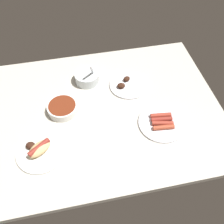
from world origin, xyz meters
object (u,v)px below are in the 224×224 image
bowl_chili (62,108)px  plate_sausages (162,123)px  plate_grilled_meat (128,85)px  plate_hotdog_assembled (40,150)px  bowl_coleslaw (87,77)px

bowl_chili → plate_sausages: size_ratio=0.66×
plate_grilled_meat → plate_sausages: size_ratio=0.91×
plate_grilled_meat → bowl_chili: bearing=-163.8°
bowl_chili → plate_sausages: bowl_chili is taller
bowl_chili → plate_hotdog_assembled: plate_hotdog_assembled is taller
plate_grilled_meat → plate_hotdog_assembled: plate_hotdog_assembled is taller
bowl_chili → plate_hotdog_assembled: size_ratio=0.68×
plate_hotdog_assembled → plate_grilled_meat: bearing=33.7°
bowl_coleslaw → bowl_chili: bearing=-128.9°
bowl_chili → bowl_coleslaw: bowl_coleslaw is taller
plate_hotdog_assembled → bowl_chili: bearing=61.1°
bowl_coleslaw → plate_hotdog_assembled: bearing=-123.9°
bowl_chili → plate_grilled_meat: (36.47, 10.61, -1.68)cm
bowl_chili → bowl_coleslaw: size_ratio=0.96×
bowl_chili → plate_grilled_meat: bearing=16.2°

